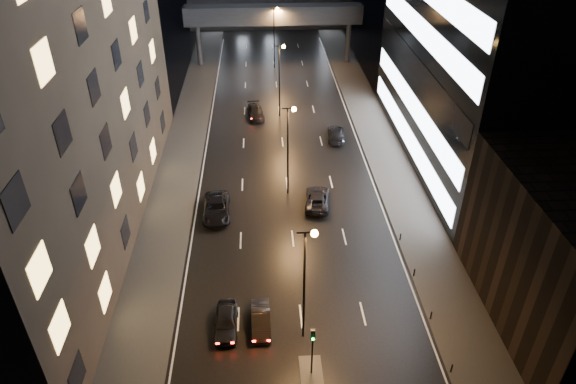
{
  "coord_description": "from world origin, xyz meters",
  "views": [
    {
      "loc": [
        -2.72,
        -18.75,
        30.79
      ],
      "look_at": [
        -0.33,
        22.1,
        4.0
      ],
      "focal_mm": 32.0,
      "sensor_mm": 36.0,
      "label": 1
    }
  ],
  "objects_px": {
    "car_toward_a": "(317,199)",
    "car_toward_b": "(336,134)",
    "car_away_d": "(256,112)",
    "car_away_a": "(226,321)",
    "car_away_b": "(261,320)",
    "car_away_c": "(216,208)"
  },
  "relations": [
    {
      "from": "car_away_c",
      "to": "car_toward_a",
      "type": "bearing_deg",
      "value": 4.28
    },
    {
      "from": "car_away_c",
      "to": "car_away_d",
      "type": "relative_size",
      "value": 1.16
    },
    {
      "from": "car_away_c",
      "to": "car_away_d",
      "type": "bearing_deg",
      "value": 77.68
    },
    {
      "from": "car_away_b",
      "to": "car_toward_a",
      "type": "height_order",
      "value": "car_toward_a"
    },
    {
      "from": "car_toward_a",
      "to": "car_away_c",
      "type": "bearing_deg",
      "value": 14.44
    },
    {
      "from": "car_toward_b",
      "to": "car_toward_a",
      "type": "bearing_deg",
      "value": 80.99
    },
    {
      "from": "car_away_c",
      "to": "car_away_d",
      "type": "height_order",
      "value": "car_away_c"
    },
    {
      "from": "car_away_b",
      "to": "car_toward_b",
      "type": "distance_m",
      "value": 32.93
    },
    {
      "from": "car_away_b",
      "to": "car_toward_a",
      "type": "xyz_separation_m",
      "value": [
        6.15,
        16.45,
        0.04
      ]
    },
    {
      "from": "car_away_b",
      "to": "car_away_d",
      "type": "relative_size",
      "value": 0.83
    },
    {
      "from": "car_toward_b",
      "to": "car_away_a",
      "type": "bearing_deg",
      "value": 73.82
    },
    {
      "from": "car_away_b",
      "to": "car_toward_b",
      "type": "relative_size",
      "value": 0.81
    },
    {
      "from": "car_away_a",
      "to": "car_away_b",
      "type": "distance_m",
      "value": 2.68
    },
    {
      "from": "car_away_d",
      "to": "car_toward_b",
      "type": "height_order",
      "value": "car_toward_b"
    },
    {
      "from": "car_away_b",
      "to": "car_away_d",
      "type": "height_order",
      "value": "car_away_d"
    },
    {
      "from": "car_away_c",
      "to": "car_away_a",
      "type": "bearing_deg",
      "value": -86.28
    },
    {
      "from": "car_toward_a",
      "to": "car_toward_b",
      "type": "bearing_deg",
      "value": -97.32
    },
    {
      "from": "car_away_a",
      "to": "car_away_d",
      "type": "xyz_separation_m",
      "value": [
        2.48,
        38.7,
        -0.01
      ]
    },
    {
      "from": "car_away_b",
      "to": "car_away_c",
      "type": "bearing_deg",
      "value": 104.85
    },
    {
      "from": "car_away_d",
      "to": "car_toward_a",
      "type": "relative_size",
      "value": 0.96
    },
    {
      "from": "car_away_a",
      "to": "car_away_c",
      "type": "bearing_deg",
      "value": 96.21
    },
    {
      "from": "car_away_d",
      "to": "car_toward_b",
      "type": "xyz_separation_m",
      "value": [
        10.37,
        -7.32,
        0.02
      ]
    }
  ]
}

